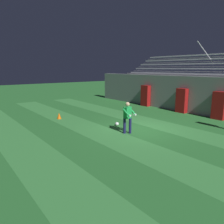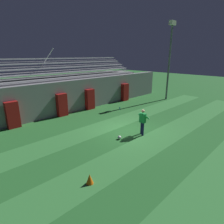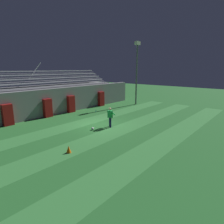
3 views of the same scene
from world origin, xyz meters
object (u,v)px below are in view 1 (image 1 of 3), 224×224
goalkeeper (128,116)px  traffic_cone (59,116)px  padding_pillar_far_left (146,96)px  padding_pillar_gate_left (182,101)px  padding_pillar_gate_right (219,106)px  soccer_ball (117,124)px

goalkeeper → traffic_cone: size_ratio=3.98×
goalkeeper → traffic_cone: (-5.38, -1.45, -0.74)m
padding_pillar_far_left → traffic_cone: padding_pillar_far_left is taller
padding_pillar_gate_left → padding_pillar_gate_right: size_ratio=1.00×
padding_pillar_gate_left → traffic_cone: bearing=-113.9°
padding_pillar_gate_right → soccer_ball: (-2.84, -6.47, -0.83)m
traffic_cone → soccer_ball: bearing=27.5°
padding_pillar_far_left → soccer_ball: padding_pillar_far_left is taller
padding_pillar_gate_left → goalkeeper: bearing=-76.9°
goalkeeper → soccer_ball: (-1.56, 0.54, -0.84)m
padding_pillar_gate_right → traffic_cone: size_ratio=4.46×
padding_pillar_gate_right → goalkeeper: 7.12m
soccer_ball → traffic_cone: size_ratio=0.52×
goalkeeper → padding_pillar_gate_left: bearing=103.1°
padding_pillar_gate_right → soccer_ball: size_ratio=8.52×
padding_pillar_far_left → traffic_cone: (0.08, -8.46, -0.73)m
soccer_ball → traffic_cone: (-3.82, -1.99, 0.10)m
padding_pillar_gate_right → padding_pillar_far_left: size_ratio=1.00×
goalkeeper → soccer_ball: size_ratio=7.59×
padding_pillar_gate_right → padding_pillar_far_left: 6.74m
goalkeeper → soccer_ball: 1.85m
padding_pillar_gate_right → goalkeeper: padding_pillar_gate_right is taller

